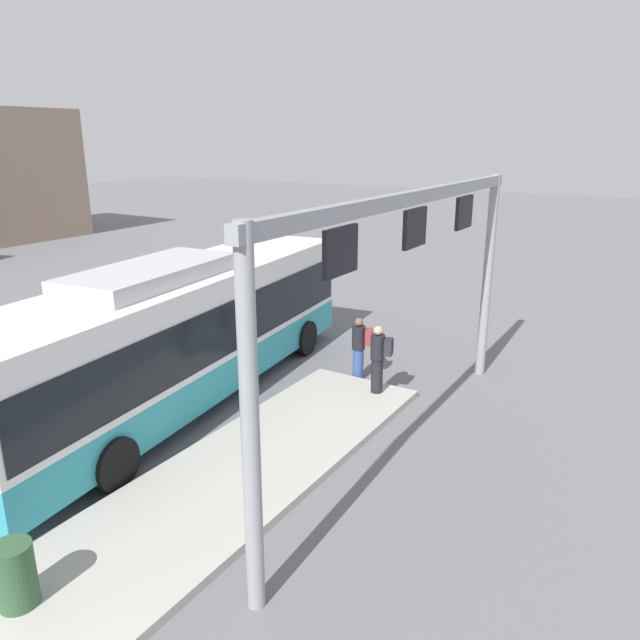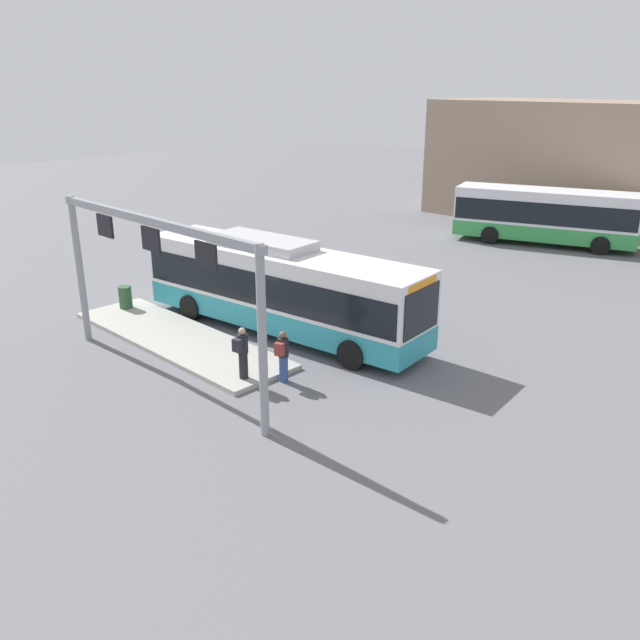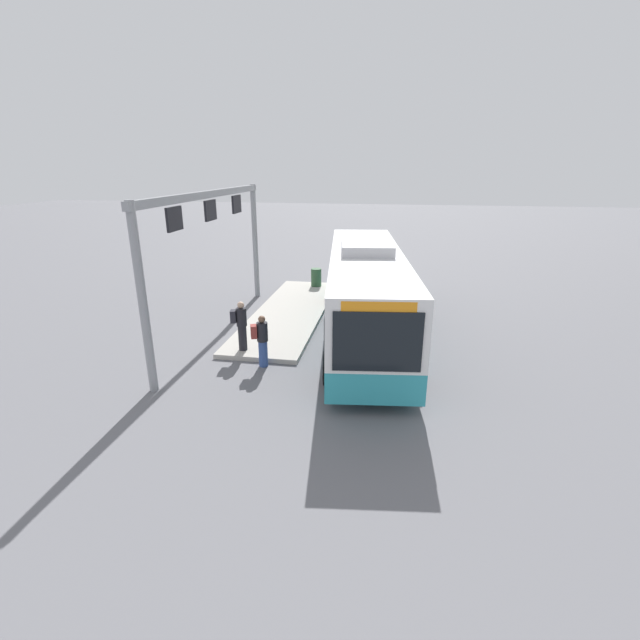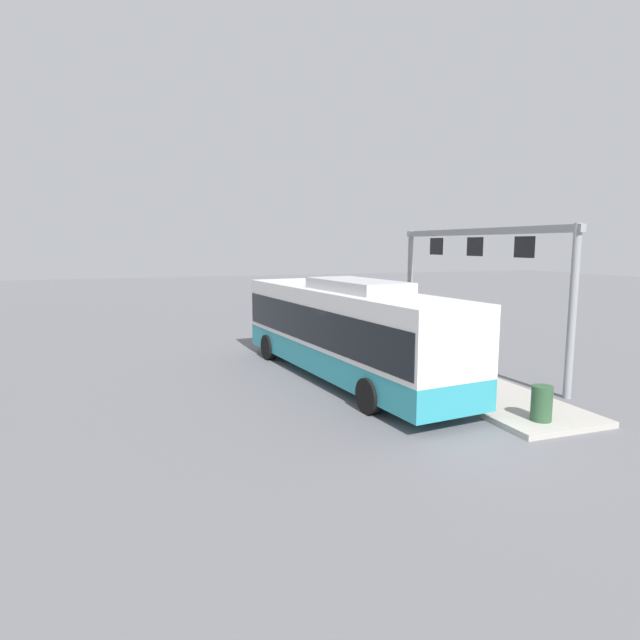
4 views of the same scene
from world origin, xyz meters
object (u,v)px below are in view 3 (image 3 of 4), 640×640
Objects in this scene: person_waiting_near at (241,325)px; trash_bin at (316,277)px; bus_main at (366,288)px; person_boarding at (262,340)px.

trash_bin is at bearing 70.37° from person_waiting_near.
bus_main is 13.25× the size of trash_bin.
person_waiting_near is at bearing 117.70° from person_boarding.
person_waiting_near reaches higher than trash_bin.
bus_main is at bearing 25.36° from trash_bin.
person_boarding is 1.86× the size of trash_bin.
person_boarding is 9.48m from trash_bin.
person_boarding is 1.25m from person_waiting_near.
person_waiting_near reaches higher than person_boarding.
trash_bin is (-8.66, 0.96, -0.44)m from person_waiting_near.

